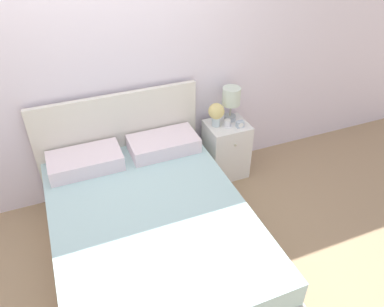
{
  "coord_description": "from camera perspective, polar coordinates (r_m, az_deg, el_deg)",
  "views": [
    {
      "loc": [
        -0.48,
        -3.06,
        2.57
      ],
      "look_at": [
        0.53,
        -0.56,
        0.63
      ],
      "focal_mm": 35.0,
      "sensor_mm": 36.0,
      "label": 1
    }
  ],
  "objects": [
    {
      "name": "bed",
      "position": [
        3.16,
        -6.49,
        -11.06
      ],
      "size": [
        1.55,
        2.03,
        1.06
      ],
      "color": "beige",
      "rests_on": "ground_plane"
    },
    {
      "name": "wall_back",
      "position": [
        3.41,
        -12.64,
        12.94
      ],
      "size": [
        8.0,
        0.06,
        2.6
      ],
      "color": "white",
      "rests_on": "ground_plane"
    },
    {
      "name": "nightstand",
      "position": [
        3.96,
        5.2,
        0.65
      ],
      "size": [
        0.42,
        0.38,
        0.61
      ],
      "color": "white",
      "rests_on": "ground_plane"
    },
    {
      "name": "table_lamp",
      "position": [
        3.76,
        6.0,
        8.3
      ],
      "size": [
        0.18,
        0.18,
        0.36
      ],
      "color": "#A8B2BC",
      "rests_on": "nightstand"
    },
    {
      "name": "teacup",
      "position": [
        3.75,
        5.41,
        4.62
      ],
      "size": [
        0.1,
        0.1,
        0.07
      ],
      "color": "white",
      "rests_on": "nightstand"
    },
    {
      "name": "flower_vase",
      "position": [
        3.7,
        3.77,
        6.22
      ],
      "size": [
        0.16,
        0.16,
        0.24
      ],
      "color": "silver",
      "rests_on": "nightstand"
    },
    {
      "name": "alarm_clock",
      "position": [
        3.75,
        7.33,
        4.46
      ],
      "size": [
        0.07,
        0.05,
        0.07
      ],
      "color": "silver",
      "rests_on": "nightstand"
    },
    {
      "name": "ground_plane",
      "position": [
        4.03,
        -10.08,
        -4.69
      ],
      "size": [
        12.0,
        12.0,
        0.0
      ],
      "primitive_type": "plane",
      "color": "tan"
    }
  ]
}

